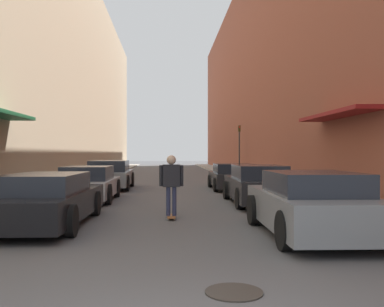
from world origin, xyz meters
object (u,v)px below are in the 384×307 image
(parked_car_left_0, at_px, (48,200))
(manhole_cover, at_px, (234,292))
(skateboarder, at_px, (171,180))
(parked_car_left_2, at_px, (110,175))
(parked_car_right_1, at_px, (257,185))
(parked_car_right_2, at_px, (233,177))
(parked_car_left_1, at_px, (89,184))
(parked_car_right_0, at_px, (311,204))
(traffic_light, at_px, (239,144))

(parked_car_left_0, distance_m, manhole_cover, 6.13)
(parked_car_left_0, height_order, skateboarder, skateboarder)
(parked_car_left_2, height_order, manhole_cover, parked_car_left_2)
(parked_car_right_1, bearing_deg, parked_car_right_2, 89.58)
(parked_car_left_2, bearing_deg, parked_car_right_2, -5.89)
(parked_car_left_2, height_order, parked_car_right_2, parked_car_left_2)
(parked_car_left_1, bearing_deg, parked_car_right_0, -49.58)
(parked_car_left_1, bearing_deg, parked_car_left_2, 89.14)
(parked_car_left_1, relative_size, traffic_light, 1.11)
(parked_car_right_2, height_order, skateboarder, skateboarder)
(parked_car_right_0, bearing_deg, parked_car_left_0, 164.75)
(parked_car_right_0, height_order, manhole_cover, parked_car_right_0)
(parked_car_left_2, bearing_deg, parked_car_right_0, -64.42)
(parked_car_left_0, bearing_deg, manhole_cover, -54.42)
(parked_car_right_0, bearing_deg, parked_car_right_2, 89.38)
(parked_car_right_2, xyz_separation_m, traffic_light, (2.23, 11.22, 1.73))
(parked_car_left_0, xyz_separation_m, parked_car_right_1, (5.74, 3.91, 0.03))
(skateboarder, distance_m, traffic_light, 20.55)
(parked_car_left_2, xyz_separation_m, parked_car_right_0, (5.57, -11.64, -0.01))
(parked_car_left_1, distance_m, parked_car_left_2, 5.01)
(parked_car_left_1, xyz_separation_m, parked_car_right_0, (5.65, -6.63, 0.05))
(parked_car_right_1, xyz_separation_m, manhole_cover, (-2.19, -8.87, -0.62))
(parked_car_left_0, relative_size, parked_car_right_0, 1.11)
(parked_car_left_2, xyz_separation_m, manhole_cover, (3.46, -15.06, -0.64))
(parked_car_right_2, bearing_deg, skateboarder, -108.68)
(parked_car_right_2, distance_m, skateboarder, 9.12)
(manhole_cover, bearing_deg, skateboarder, 96.73)
(parked_car_left_0, distance_m, parked_car_right_0, 5.86)
(parked_car_left_1, relative_size, skateboarder, 2.44)
(parked_car_left_1, bearing_deg, manhole_cover, -70.60)
(parked_car_right_0, bearing_deg, parked_car_left_1, 130.42)
(parked_car_right_0, relative_size, skateboarder, 2.68)
(parked_car_left_0, height_order, parked_car_right_0, parked_car_right_0)
(skateboarder, xyz_separation_m, traffic_light, (5.15, 19.85, 1.32))
(parked_car_left_2, xyz_separation_m, traffic_light, (7.93, 10.64, 1.67))
(traffic_light, bearing_deg, skateboarder, -104.54)
(parked_car_left_0, xyz_separation_m, skateboarder, (2.86, 0.88, 0.40))
(parked_car_left_1, distance_m, parked_car_right_0, 8.71)
(parked_car_left_1, distance_m, parked_car_right_1, 5.85)
(skateboarder, bearing_deg, parked_car_right_0, -40.88)
(parked_car_right_2, bearing_deg, parked_car_left_1, -142.53)
(parked_car_left_0, relative_size, manhole_cover, 6.87)
(parked_car_left_2, relative_size, manhole_cover, 6.18)
(parked_car_left_2, xyz_separation_m, skateboarder, (2.77, -9.22, 0.35))
(parked_car_left_2, height_order, parked_car_right_0, parked_car_left_2)
(parked_car_left_0, height_order, manhole_cover, parked_car_left_0)
(parked_car_right_2, height_order, manhole_cover, parked_car_right_2)
(parked_car_left_2, distance_m, traffic_light, 13.37)
(parked_car_right_0, xyz_separation_m, skateboarder, (-2.80, 2.42, 0.35))
(parked_car_right_2, distance_m, traffic_light, 11.57)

